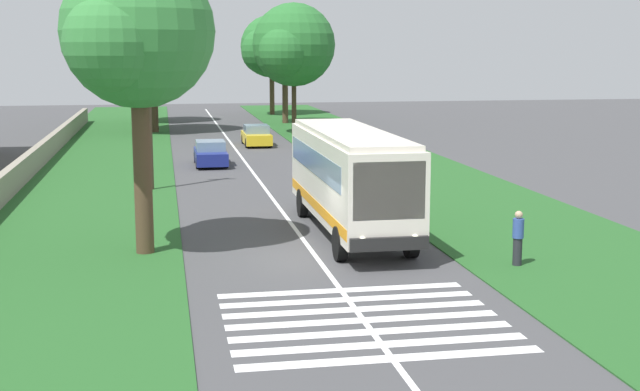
{
  "coord_description": "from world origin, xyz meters",
  "views": [
    {
      "loc": [
        -26.15,
        4.71,
        6.58
      ],
      "look_at": [
        2.64,
        -0.54,
        1.6
      ],
      "focal_mm": 48.52,
      "sensor_mm": 36.0,
      "label": 1
    }
  ],
  "objects": [
    {
      "name": "ground",
      "position": [
        0.0,
        0.0,
        0.0
      ],
      "size": [
        160.0,
        160.0,
        0.0
      ],
      "primitive_type": "plane",
      "color": "#424244"
    },
    {
      "name": "grass_verge_left",
      "position": [
        15.0,
        8.2,
        0.02
      ],
      "size": [
        120.0,
        8.0,
        0.04
      ],
      "primitive_type": "cube",
      "color": "#235623",
      "rests_on": "ground"
    },
    {
      "name": "grass_verge_right",
      "position": [
        15.0,
        -8.2,
        0.02
      ],
      "size": [
        120.0,
        8.0,
        0.04
      ],
      "primitive_type": "cube",
      "color": "#235623",
      "rests_on": "ground"
    },
    {
      "name": "centre_line",
      "position": [
        15.0,
        0.0,
        0.0
      ],
      "size": [
        110.0,
        0.16,
        0.01
      ],
      "primitive_type": "cube",
      "color": "silver",
      "rests_on": "ground"
    },
    {
      "name": "coach_bus",
      "position": [
        3.67,
        -1.8,
        2.15
      ],
      "size": [
        11.16,
        2.62,
        3.73
      ],
      "color": "silver",
      "rests_on": "ground"
    },
    {
      "name": "zebra_crossing",
      "position": [
        -6.28,
        0.0,
        0.0
      ],
      "size": [
        5.85,
        6.8,
        0.01
      ],
      "color": "silver",
      "rests_on": "ground"
    },
    {
      "name": "trailing_car_0",
      "position": [
        23.12,
        2.08,
        0.67
      ],
      "size": [
        4.3,
        1.78,
        1.43
      ],
      "color": "navy",
      "rests_on": "ground"
    },
    {
      "name": "trailing_car_1",
      "position": [
        32.95,
        -1.61,
        0.67
      ],
      "size": [
        4.3,
        1.78,
        1.43
      ],
      "color": "gold",
      "rests_on": "ground"
    },
    {
      "name": "roadside_tree_left_0",
      "position": [
        53.48,
        5.79,
        6.36
      ],
      "size": [
        7.73,
        6.19,
        9.59
      ],
      "color": "brown",
      "rests_on": "grass_verge_left"
    },
    {
      "name": "roadside_tree_left_1",
      "position": [
        43.82,
        5.52,
        6.69
      ],
      "size": [
        9.32,
        7.48,
        10.63
      ],
      "color": "#3D2D1E",
      "rests_on": "grass_verge_left"
    },
    {
      "name": "roadside_tree_left_2",
      "position": [
        1.88,
        5.5,
        6.96
      ],
      "size": [
        5.66,
        4.83,
        9.5
      ],
      "color": "#4C3826",
      "rests_on": "grass_verge_left"
    },
    {
      "name": "roadside_tree_right_0",
      "position": [
        40.23,
        -5.19,
        6.75
      ],
      "size": [
        7.22,
        6.37,
        10.04
      ],
      "color": "#3D2D1E",
      "rests_on": "grass_verge_right"
    },
    {
      "name": "roadside_tree_right_1",
      "position": [
        50.3,
        -5.95,
        6.37
      ],
      "size": [
        6.25,
        5.57,
        9.25
      ],
      "color": "#4C3826",
      "rests_on": "grass_verge_right"
    },
    {
      "name": "roadside_tree_right_2",
      "position": [
        60.6,
        -5.99,
        6.64
      ],
      "size": [
        7.57,
        6.3,
        9.89
      ],
      "color": "#4C3826",
      "rests_on": "grass_verge_right"
    },
    {
      "name": "utility_pole",
      "position": [
        14.83,
        5.32,
        4.26
      ],
      "size": [
        0.24,
        1.4,
        8.15
      ],
      "color": "#473828",
      "rests_on": "grass_verge_left"
    },
    {
      "name": "roadside_wall",
      "position": [
        20.0,
        11.6,
        0.66
      ],
      "size": [
        70.0,
        0.4,
        1.23
      ],
      "primitive_type": "cube",
      "color": "gray",
      "rests_on": "grass_verge_left"
    },
    {
      "name": "pedestrian",
      "position": [
        -1.93,
        -5.84,
        0.91
      ],
      "size": [
        0.34,
        0.34,
        1.69
      ],
      "color": "#26262D",
      "rests_on": "grass_verge_right"
    }
  ]
}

